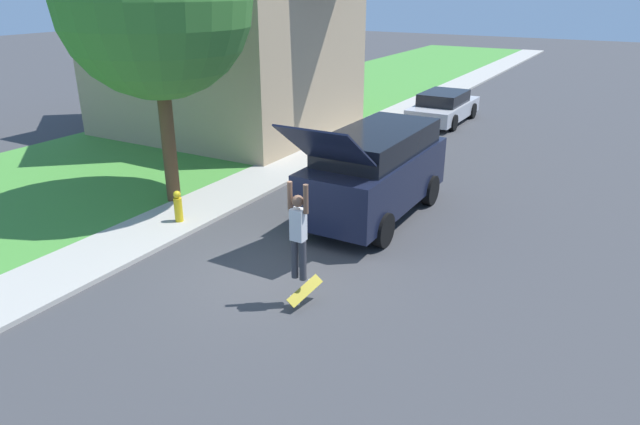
% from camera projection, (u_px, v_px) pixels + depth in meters
% --- Properties ---
extents(ground_plane, '(120.00, 120.00, 0.00)m').
position_uv_depth(ground_plane, '(273.00, 270.00, 11.76)').
color(ground_plane, '#3D3D3F').
extents(lawn, '(10.00, 80.00, 0.08)m').
position_uv_depth(lawn, '(182.00, 149.00, 20.28)').
color(lawn, '#478E38').
rests_on(lawn, ground_plane).
extents(sidewalk, '(1.80, 80.00, 0.10)m').
position_uv_depth(sidewalk, '(286.00, 167.00, 18.24)').
color(sidewalk, '#ADA89E').
rests_on(sidewalk, ground_plane).
extents(house, '(9.25, 7.99, 9.15)m').
position_uv_depth(house, '(222.00, 3.00, 21.19)').
color(house, tan).
rests_on(house, lawn).
extents(lawn_tree_near, '(4.71, 4.71, 7.42)m').
position_uv_depth(lawn_tree_near, '(154.00, 0.00, 13.51)').
color(lawn_tree_near, brown).
rests_on(lawn_tree_near, lawn).
extents(suv_parked, '(2.07, 5.68, 2.93)m').
position_uv_depth(suv_parked, '(376.00, 170.00, 14.05)').
color(suv_parked, black).
rests_on(suv_parked, ground_plane).
extents(car_down_street, '(1.96, 4.52, 1.30)m').
position_uv_depth(car_down_street, '(444.00, 107.00, 24.20)').
color(car_down_street, '#B7B7BC').
rests_on(car_down_street, ground_plane).
extents(skateboarder, '(0.41, 0.21, 1.82)m').
position_uv_depth(skateboarder, '(298.00, 231.00, 9.97)').
color(skateboarder, '#38383D').
rests_on(skateboarder, ground_plane).
extents(skateboard, '(0.34, 0.76, 0.37)m').
position_uv_depth(skateboard, '(305.00, 291.00, 10.39)').
color(skateboard, '#A89323').
rests_on(skateboard, ground_plane).
extents(fire_hydrant, '(0.20, 0.20, 0.78)m').
position_uv_depth(fire_hydrant, '(178.00, 207.00, 13.81)').
color(fire_hydrant, gold).
rests_on(fire_hydrant, sidewalk).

